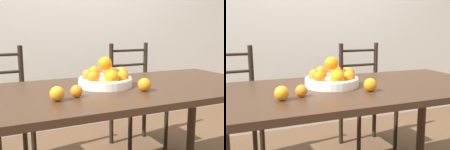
% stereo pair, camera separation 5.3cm
% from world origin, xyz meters
% --- Properties ---
extents(wall_back, '(8.00, 0.06, 2.60)m').
position_xyz_m(wall_back, '(0.00, 1.46, 1.30)').
color(wall_back, silver).
rests_on(wall_back, ground_plane).
extents(dining_table, '(1.72, 0.83, 0.76)m').
position_xyz_m(dining_table, '(0.00, 0.00, 0.66)').
color(dining_table, '#382316').
rests_on(dining_table, ground_plane).
extents(fruit_bowl, '(0.33, 0.33, 0.18)m').
position_xyz_m(fruit_bowl, '(-0.14, 0.07, 0.81)').
color(fruit_bowl, white).
rests_on(fruit_bowl, dining_table).
extents(orange_loose_0, '(0.06, 0.06, 0.06)m').
position_xyz_m(orange_loose_0, '(-0.38, -0.12, 0.79)').
color(orange_loose_0, orange).
rests_on(orange_loose_0, dining_table).
extents(orange_loose_1, '(0.07, 0.07, 0.07)m').
position_xyz_m(orange_loose_1, '(-0.00, -0.15, 0.80)').
color(orange_loose_1, orange).
rests_on(orange_loose_1, dining_table).
extents(orange_loose_2, '(0.07, 0.07, 0.07)m').
position_xyz_m(orange_loose_2, '(-0.49, -0.15, 0.80)').
color(orange_loose_2, orange).
rests_on(orange_loose_2, dining_table).
extents(chair_left, '(0.45, 0.43, 0.97)m').
position_xyz_m(chair_left, '(-0.74, 0.72, 0.48)').
color(chair_left, black).
rests_on(chair_left, ground_plane).
extents(chair_right, '(0.44, 0.42, 0.97)m').
position_xyz_m(chair_right, '(0.44, 0.72, 0.48)').
color(chair_right, black).
rests_on(chair_right, ground_plane).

